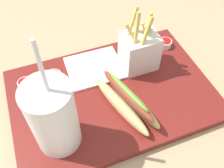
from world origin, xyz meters
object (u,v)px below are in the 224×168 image
soda_cup (53,118)px  napkin_stack (95,68)px  ketchup_cup_2 (25,84)px  hot_dog_1 (127,100)px  ketchup_cup_3 (54,77)px  fries_basket (139,50)px  ketchup_cup_1 (165,43)px

soda_cup → napkin_stack: 0.22m
ketchup_cup_2 → napkin_stack: ketchup_cup_2 is taller
hot_dog_1 → ketchup_cup_3: hot_dog_1 is taller
soda_cup → hot_dog_1: bearing=8.3°
soda_cup → napkin_stack: soda_cup is taller
soda_cup → napkin_stack: size_ratio=1.94×
fries_basket → ketchup_cup_3: fries_basket is taller
hot_dog_1 → napkin_stack: 0.14m
hot_dog_1 → ketchup_cup_2: hot_dog_1 is taller
ketchup_cup_1 → ketchup_cup_3: size_ratio=0.88×
fries_basket → ketchup_cup_3: size_ratio=4.19×
hot_dog_1 → fries_basket: bearing=54.6°
soda_cup → ketchup_cup_3: 0.18m
ketchup_cup_1 → napkin_stack: bearing=-176.7°
ketchup_cup_2 → ketchup_cup_3: 0.07m
fries_basket → ketchup_cup_1: size_ratio=4.74×
ketchup_cup_1 → ketchup_cup_3: (-0.31, -0.01, 0.00)m
fries_basket → ketchup_cup_1: fries_basket is taller
ketchup_cup_2 → napkin_stack: (0.17, -0.00, -0.01)m
fries_basket → ketchup_cup_2: size_ratio=4.93×
ketchup_cup_2 → hot_dog_1: bearing=-34.5°
soda_cup → ketchup_cup_1: soda_cup is taller
ketchup_cup_1 → ketchup_cup_2: 0.38m
hot_dog_1 → ketchup_cup_2: bearing=145.5°
fries_basket → napkin_stack: (-0.11, 0.03, -0.05)m
soda_cup → ketchup_cup_2: soda_cup is taller
hot_dog_1 → ketchup_cup_2: size_ratio=5.78×
ketchup_cup_1 → ketchup_cup_3: ketchup_cup_3 is taller
fries_basket → hot_dog_1: fries_basket is taller
fries_basket → ketchup_cup_3: 0.22m
ketchup_cup_2 → fries_basket: bearing=-5.9°
fries_basket → napkin_stack: size_ratio=1.19×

